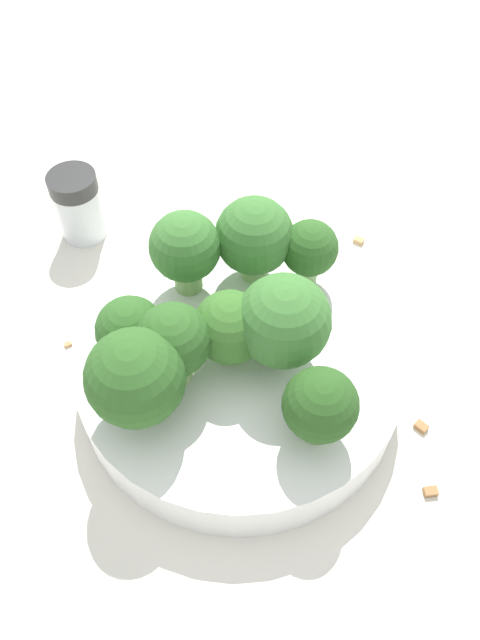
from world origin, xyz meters
The scene contains 17 objects.
ground_plane centered at (0.00, 0.00, 0.00)m, with size 3.00×3.00×0.00m, color silver.
bowl centered at (0.00, 0.00, 0.02)m, with size 0.22×0.22×0.04m, color white.
broccoli_floret_0 centered at (-0.07, 0.00, 0.08)m, with size 0.05×0.05×0.06m.
broccoli_floret_1 centered at (0.02, 0.02, 0.08)m, with size 0.06×0.06×0.07m.
broccoli_floret_2 centered at (-0.01, -0.04, 0.08)m, with size 0.05×0.05×0.06m.
broccoli_floret_3 centered at (-0.05, 0.04, 0.08)m, with size 0.05×0.05×0.07m.
broccoli_floret_4 centered at (0.00, -0.01, 0.07)m, with size 0.05×0.05×0.06m.
broccoli_floret_5 centered at (0.01, -0.07, 0.08)m, with size 0.06×0.06×0.07m.
broccoli_floret_6 centered at (-0.03, 0.07, 0.07)m, with size 0.04×0.04×0.05m.
broccoli_floret_7 centered at (-0.04, -0.06, 0.06)m, with size 0.04×0.04×0.05m.
broccoli_floret_8 centered at (0.07, 0.01, 0.07)m, with size 0.04×0.04×0.05m.
pepper_shaker centered at (-0.20, -0.03, 0.03)m, with size 0.04×0.04×0.06m.
almond_crumb_0 centered at (-0.09, -0.09, 0.00)m, with size 0.01×0.00×0.01m, color #AD7F4C.
almond_crumb_1 centered at (0.13, 0.06, 0.00)m, with size 0.01×0.01×0.01m, color olive.
almond_crumb_2 centered at (0.10, 0.08, 0.00)m, with size 0.01×0.01×0.01m, color olive.
almond_crumb_3 centered at (-0.10, 0.09, 0.00)m, with size 0.01×0.00×0.01m, color #AD7F4C.
almond_crumb_4 centered at (-0.06, 0.16, 0.00)m, with size 0.01×0.01×0.01m, color tan.
Camera 1 is at (0.19, -0.12, 0.38)m, focal length 35.00 mm.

